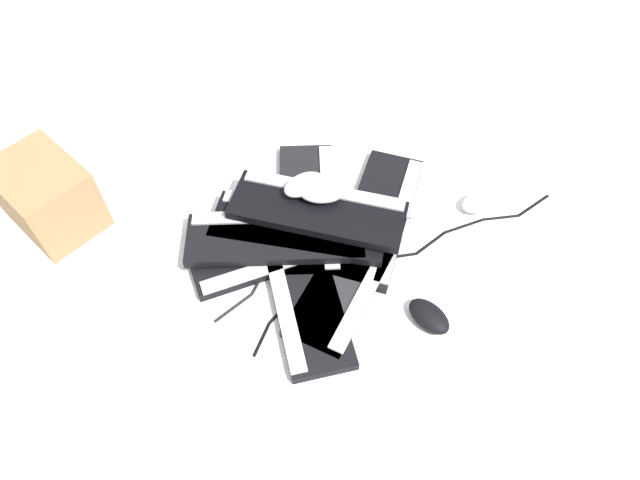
# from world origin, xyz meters

# --- Properties ---
(ground_plane) EXTENTS (3.20, 3.20, 0.00)m
(ground_plane) POSITION_xyz_m (0.00, 0.00, 0.00)
(ground_plane) COLOR white
(keyboard_0) EXTENTS (0.46, 0.26, 0.03)m
(keyboard_0) POSITION_xyz_m (0.07, 0.04, 0.01)
(keyboard_0) COLOR black
(keyboard_0) RESTS_ON ground
(keyboard_1) EXTENTS (0.19, 0.45, 0.03)m
(keyboard_1) POSITION_xyz_m (-0.04, 0.15, 0.01)
(keyboard_1) COLOR black
(keyboard_1) RESTS_ON ground
(keyboard_2) EXTENTS (0.45, 0.18, 0.03)m
(keyboard_2) POSITION_xyz_m (-0.17, 0.12, 0.01)
(keyboard_2) COLOR black
(keyboard_2) RESTS_ON ground
(keyboard_3) EXTENTS (0.42, 0.41, 0.03)m
(keyboard_3) POSITION_xyz_m (-0.16, -0.01, 0.01)
(keyboard_3) COLOR #232326
(keyboard_3) RESTS_ON ground
(keyboard_4) EXTENTS (0.45, 0.37, 0.03)m
(keyboard_4) POSITION_xyz_m (-0.01, -0.13, 0.01)
(keyboard_4) COLOR black
(keyboard_4) RESTS_ON ground
(keyboard_5) EXTENTS (0.26, 0.46, 0.03)m
(keyboard_5) POSITION_xyz_m (-0.02, 0.15, 0.04)
(keyboard_5) COLOR black
(keyboard_5) RESTS_ON keyboard_1
(keyboard_6) EXTENTS (0.34, 0.46, 0.03)m
(keyboard_6) POSITION_xyz_m (-0.01, 0.09, 0.04)
(keyboard_6) COLOR black
(keyboard_6) RESTS_ON keyboard_0
(keyboard_7) EXTENTS (0.36, 0.45, 0.03)m
(keyboard_7) POSITION_xyz_m (0.01, 0.03, 0.07)
(keyboard_7) COLOR black
(keyboard_7) RESTS_ON keyboard_6
(mouse_0) EXTENTS (0.08, 0.12, 0.04)m
(mouse_0) POSITION_xyz_m (-0.05, -0.40, 0.02)
(mouse_0) COLOR silver
(mouse_0) RESTS_ON ground
(mouse_1) EXTENTS (0.10, 0.12, 0.04)m
(mouse_1) POSITION_xyz_m (0.07, 0.05, 0.11)
(mouse_1) COLOR silver
(mouse_1) RESTS_ON keyboard_7
(mouse_2) EXTENTS (0.08, 0.12, 0.04)m
(mouse_2) POSITION_xyz_m (-0.04, -0.14, 0.05)
(mouse_2) COLOR silver
(mouse_2) RESTS_ON keyboard_4
(mouse_3) EXTENTS (0.13, 0.11, 0.04)m
(mouse_3) POSITION_xyz_m (-0.33, -0.14, 0.02)
(mouse_3) COLOR black
(mouse_3) RESTS_ON ground
(mouse_4) EXTENTS (0.10, 0.12, 0.04)m
(mouse_4) POSITION_xyz_m (0.03, 0.01, 0.11)
(mouse_4) COLOR silver
(mouse_4) RESTS_ON keyboard_7
(cable_0) EXTENTS (0.24, 0.88, 0.01)m
(cable_0) POSITION_xyz_m (-0.15, -0.14, 0.00)
(cable_0) COLOR black
(cable_0) RESTS_ON ground
(cable_1) EXTENTS (0.47, 0.35, 0.01)m
(cable_1) POSITION_xyz_m (0.02, 0.14, 0.00)
(cable_1) COLOR black
(cable_1) RESTS_ON ground
(cardboard_box) EXTENTS (0.29, 0.27, 0.19)m
(cardboard_box) POSITION_xyz_m (0.23, 0.67, 0.09)
(cardboard_box) COLOR #9E774C
(cardboard_box) RESTS_ON ground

